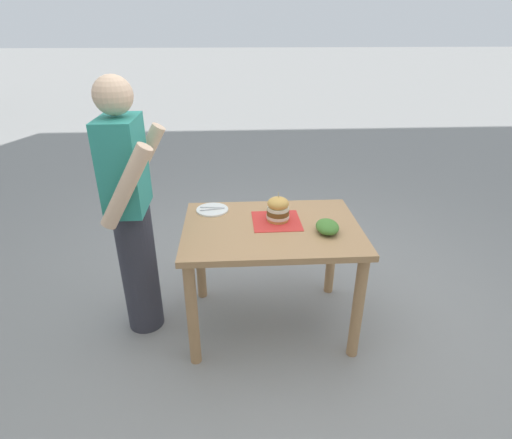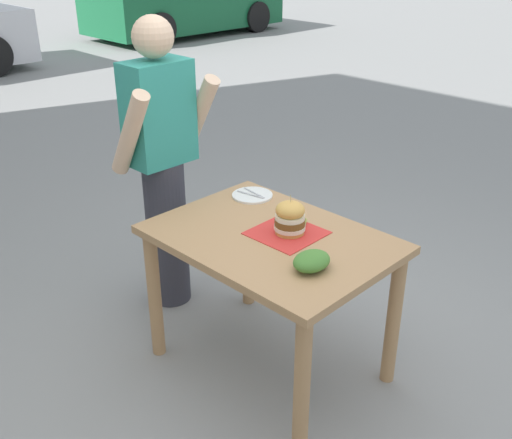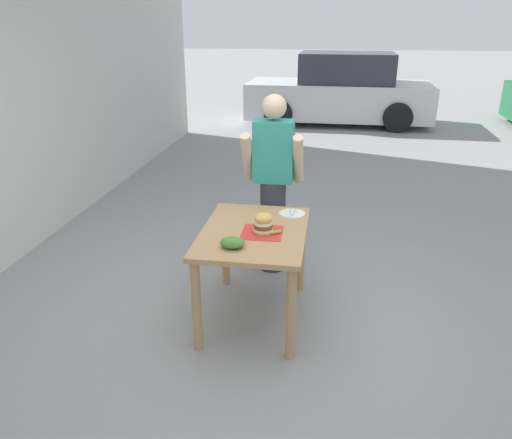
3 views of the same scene
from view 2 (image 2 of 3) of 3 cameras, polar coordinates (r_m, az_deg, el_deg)
The scene contains 8 objects.
ground_plane at distance 3.26m, azimuth 1.29°, elevation -13.63°, with size 80.00×80.00×0.00m, color gray.
patio_table at distance 2.89m, azimuth 1.42°, elevation -3.80°, with size 0.81×1.12×0.77m.
serving_paper at distance 2.85m, azimuth 2.95°, elevation -1.29°, with size 0.31×0.31×0.00m, color red.
sandwich at distance 2.82m, azimuth 3.26°, elevation 0.18°, with size 0.15×0.15×0.20m.
pickle_spear at distance 2.91m, azimuth 4.54°, elevation -0.45°, with size 0.02×0.02×0.10m, color #8EA83D.
side_plate_with_forks at distance 3.24m, azimuth -0.36°, elevation 2.32°, with size 0.22×0.22×0.02m.
side_salad at distance 2.55m, azimuth 5.32°, elevation -3.95°, with size 0.18×0.14×0.08m, color #477F33.
diner_across_table at distance 3.41m, azimuth -8.88°, elevation 5.20°, with size 0.55×0.35×1.69m.
Camera 2 is at (-1.84, -1.71, 2.08)m, focal length 42.00 mm.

